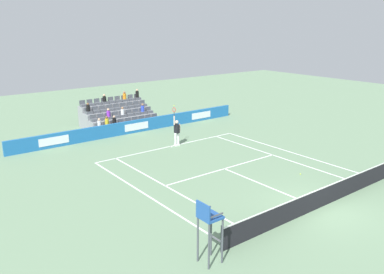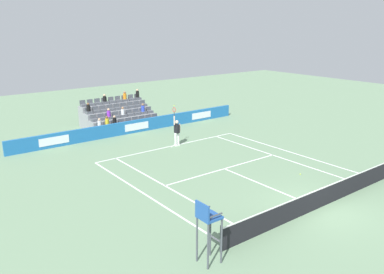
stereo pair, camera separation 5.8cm
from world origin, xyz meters
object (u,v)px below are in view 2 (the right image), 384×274
(tennis_net, at_px, (320,198))
(tennis_player, at_px, (177,132))
(loose_tennis_ball, at_px, (300,174))
(umpire_chair, at_px, (208,223))

(tennis_net, xyz_separation_m, tennis_player, (-0.47, -11.78, 0.50))
(tennis_player, bearing_deg, loose_tennis_ball, 104.57)
(loose_tennis_ball, bearing_deg, umpire_chair, 19.53)
(tennis_player, xyz_separation_m, loose_tennis_ball, (-2.24, 8.63, -0.96))
(tennis_player, relative_size, umpire_chair, 1.22)
(tennis_player, bearing_deg, umpire_chair, 58.91)
(tennis_net, relative_size, tennis_player, 4.19)
(umpire_chair, height_order, loose_tennis_ball, umpire_chair)
(tennis_net, xyz_separation_m, loose_tennis_ball, (-2.71, -3.15, -0.46))
(tennis_net, height_order, tennis_player, tennis_player)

